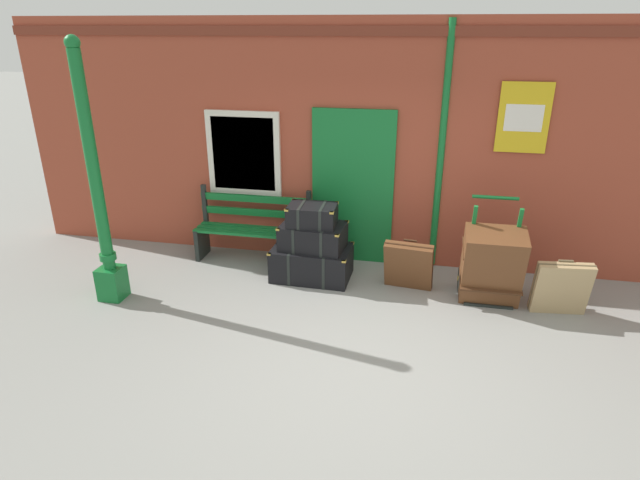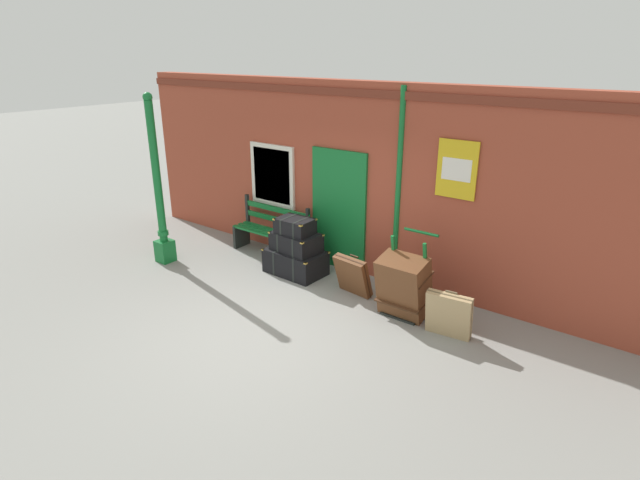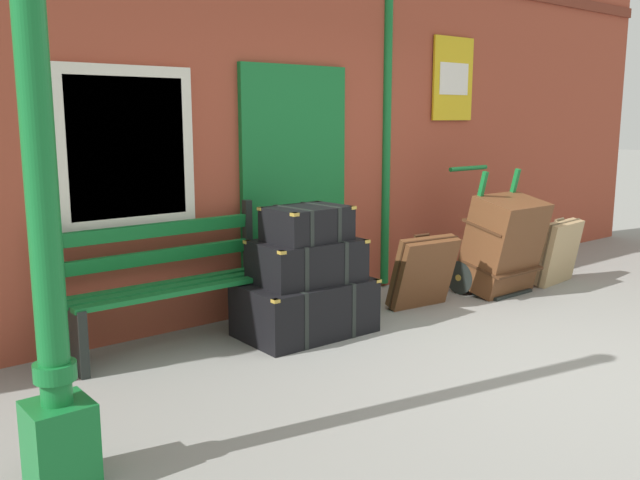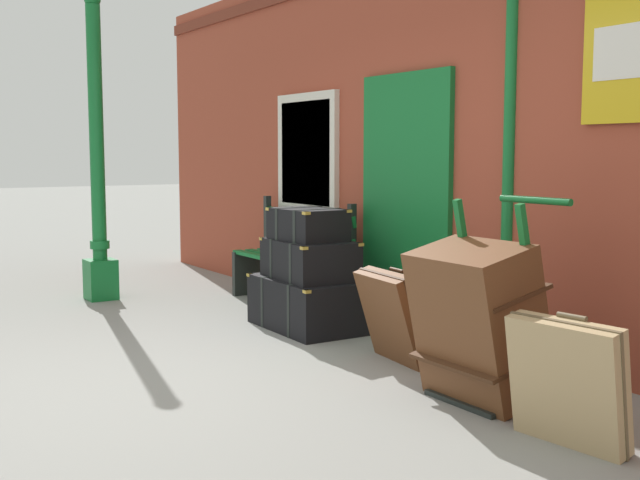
% 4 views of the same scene
% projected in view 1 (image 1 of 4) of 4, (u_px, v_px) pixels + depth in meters
% --- Properties ---
extents(ground_plane, '(60.00, 60.00, 0.00)m').
position_uv_depth(ground_plane, '(359.00, 361.00, 5.20)').
color(ground_plane, gray).
extents(brick_facade, '(10.40, 0.35, 3.20)m').
position_uv_depth(brick_facade, '(387.00, 146.00, 6.95)').
color(brick_facade, '#9E422D').
rests_on(brick_facade, ground).
extents(lamp_post, '(0.28, 0.28, 3.00)m').
position_uv_depth(lamp_post, '(100.00, 209.00, 5.99)').
color(lamp_post, '#146B2D').
rests_on(lamp_post, ground).
extents(platform_bench, '(1.60, 0.43, 1.01)m').
position_uv_depth(platform_bench, '(254.00, 230.00, 7.32)').
color(platform_bench, '#146B2D').
rests_on(platform_bench, ground).
extents(steamer_trunk_base, '(1.03, 0.67, 0.43)m').
position_uv_depth(steamer_trunk_base, '(312.00, 262.00, 6.87)').
color(steamer_trunk_base, black).
rests_on(steamer_trunk_base, ground).
extents(steamer_trunk_middle, '(0.85, 0.61, 0.33)m').
position_uv_depth(steamer_trunk_middle, '(313.00, 236.00, 6.72)').
color(steamer_trunk_middle, black).
rests_on(steamer_trunk_middle, steamer_trunk_base).
extents(steamer_trunk_top, '(0.62, 0.46, 0.27)m').
position_uv_depth(steamer_trunk_top, '(312.00, 215.00, 6.60)').
color(steamer_trunk_top, black).
rests_on(steamer_trunk_top, steamer_trunk_middle).
extents(porters_trolley, '(0.71, 0.63, 1.19)m').
position_uv_depth(porters_trolley, '(488.00, 275.00, 6.39)').
color(porters_trolley, black).
rests_on(porters_trolley, ground).
extents(large_brown_trunk, '(0.70, 0.62, 0.95)m').
position_uv_depth(large_brown_trunk, '(492.00, 265.00, 6.15)').
color(large_brown_trunk, brown).
rests_on(large_brown_trunk, ground).
extents(suitcase_cream, '(0.63, 0.30, 0.67)m').
position_uv_depth(suitcase_cream, '(561.00, 288.00, 5.95)').
color(suitcase_cream, tan).
rests_on(suitcase_cream, ground).
extents(suitcase_umber, '(0.62, 0.39, 0.66)m').
position_uv_depth(suitcase_umber, '(408.00, 266.00, 6.51)').
color(suitcase_umber, brown).
rests_on(suitcase_umber, ground).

